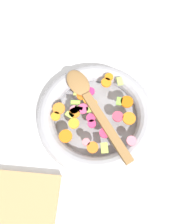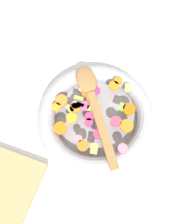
% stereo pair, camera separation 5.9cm
% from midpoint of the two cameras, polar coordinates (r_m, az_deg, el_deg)
% --- Properties ---
extents(ground_plane, '(4.00, 4.00, 0.00)m').
position_cam_midpoint_polar(ground_plane, '(0.64, -2.64, -2.09)').
color(ground_plane, silver).
extents(skillet, '(0.33, 0.33, 0.05)m').
position_cam_midpoint_polar(skillet, '(0.62, -2.73, -1.34)').
color(skillet, gray).
rests_on(skillet, ground_plane).
extents(chopped_vegetables, '(0.25, 0.24, 0.01)m').
position_cam_midpoint_polar(chopped_vegetables, '(0.59, -3.68, -0.35)').
color(chopped_vegetables, orange).
rests_on(chopped_vegetables, skillet).
extents(wooden_spoon, '(0.27, 0.21, 0.01)m').
position_cam_midpoint_polar(wooden_spoon, '(0.59, -4.09, 2.08)').
color(wooden_spoon, olive).
rests_on(wooden_spoon, chopped_vegetables).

